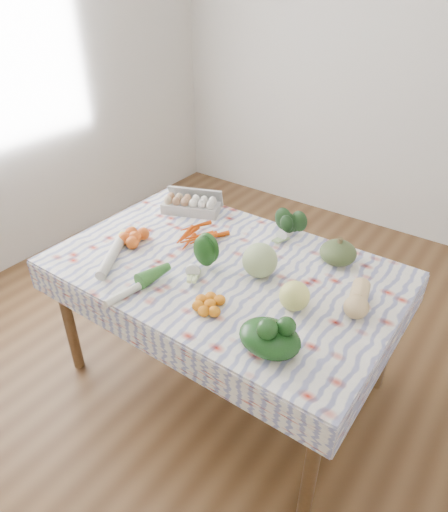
{
  "coord_description": "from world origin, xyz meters",
  "views": [
    {
      "loc": [
        1.07,
        -1.49,
        2.02
      ],
      "look_at": [
        0.0,
        0.0,
        0.82
      ],
      "focal_mm": 32.0,
      "sensor_mm": 36.0,
      "label": 1
    }
  ],
  "objects": [
    {
      "name": "daikon",
      "position": [
        -0.48,
        -0.28,
        0.79
      ],
      "size": [
        0.23,
        0.34,
        0.05
      ],
      "primitive_type": "cylinder",
      "rotation": [
        1.57,
        0.0,
        0.52
      ],
      "color": "beige",
      "rests_on": "tablecloth"
    },
    {
      "name": "carrot_bunch",
      "position": [
        -0.26,
        0.1,
        0.78
      ],
      "size": [
        0.28,
        0.27,
        0.04
      ],
      "primitive_type": "cube",
      "rotation": [
        0.0,
        0.0,
        -0.27
      ],
      "color": "#C73F06",
      "rests_on": "tablecloth"
    },
    {
      "name": "broccoli",
      "position": [
        -0.09,
        -0.12,
        0.82
      ],
      "size": [
        0.23,
        0.23,
        0.12
      ],
      "primitive_type": "ellipsoid",
      "rotation": [
        0.0,
        0.0,
        0.55
      ],
      "color": "#174413",
      "rests_on": "tablecloth"
    },
    {
      "name": "mandarin_cluster",
      "position": [
        0.14,
        -0.3,
        0.79
      ],
      "size": [
        0.22,
        0.22,
        0.05
      ],
      "primitive_type": "cube",
      "rotation": [
        0.0,
        0.0,
        0.36
      ],
      "color": "orange",
      "rests_on": "tablecloth"
    },
    {
      "name": "kale_bunch",
      "position": [
        0.11,
        0.41,
        0.83
      ],
      "size": [
        0.15,
        0.13,
        0.13
      ],
      "primitive_type": "ellipsoid",
      "rotation": [
        0.0,
        0.0,
        0.0
      ],
      "color": "#183616",
      "rests_on": "tablecloth"
    },
    {
      "name": "butternut_squash",
      "position": [
        0.65,
        0.08,
        0.81
      ],
      "size": [
        0.16,
        0.24,
        0.1
      ],
      "primitive_type": "ellipsoid",
      "rotation": [
        0.0,
        0.0,
        0.25
      ],
      "color": "#DCB677",
      "rests_on": "tablecloth"
    },
    {
      "name": "egg_carton",
      "position": [
        -0.48,
        0.34,
        0.81
      ],
      "size": [
        0.36,
        0.25,
        0.09
      ],
      "primitive_type": "cube",
      "rotation": [
        0.0,
        0.0,
        0.39
      ],
      "color": "#B2B1AC",
      "rests_on": "tablecloth"
    },
    {
      "name": "wall_back",
      "position": [
        0.0,
        2.25,
        1.4
      ],
      "size": [
        4.0,
        0.04,
        2.8
      ],
      "primitive_type": "cube",
      "color": "silver",
      "rests_on": "ground"
    },
    {
      "name": "grapefruit",
      "position": [
        0.43,
        -0.08,
        0.83
      ],
      "size": [
        0.16,
        0.16,
        0.13
      ],
      "primitive_type": "sphere",
      "rotation": [
        0.0,
        0.0,
        0.22
      ],
      "color": "#E6E670",
      "rests_on": "tablecloth"
    },
    {
      "name": "orange_cluster",
      "position": [
        -0.5,
        -0.1,
        0.8
      ],
      "size": [
        0.25,
        0.25,
        0.07
      ],
      "primitive_type": "cube",
      "rotation": [
        0.0,
        0.0,
        0.2
      ],
      "color": "#E75B19",
      "rests_on": "tablecloth"
    },
    {
      "name": "dining_table",
      "position": [
        0.0,
        0.0,
        0.68
      ],
      "size": [
        1.6,
        1.0,
        0.75
      ],
      "color": "brown",
      "rests_on": "ground"
    },
    {
      "name": "spinach_bag",
      "position": [
        0.47,
        -0.36,
        0.82
      ],
      "size": [
        0.31,
        0.28,
        0.11
      ],
      "primitive_type": "ellipsoid",
      "rotation": [
        0.0,
        0.0,
        -0.4
      ],
      "color": "#123311",
      "rests_on": "tablecloth"
    },
    {
      "name": "tablecloth",
      "position": [
        0.0,
        0.0,
        0.76
      ],
      "size": [
        1.66,
        1.06,
        0.01
      ],
      "primitive_type": "cube",
      "color": "white",
      "rests_on": "dining_table"
    },
    {
      "name": "leek",
      "position": [
        -0.2,
        -0.38,
        0.78
      ],
      "size": [
        0.09,
        0.35,
        0.04
      ],
      "primitive_type": "cylinder",
      "rotation": [
        1.57,
        0.0,
        -0.14
      ],
      "color": "silver",
      "rests_on": "tablecloth"
    },
    {
      "name": "ground",
      "position": [
        0.0,
        0.0,
        0.0
      ],
      "size": [
        4.5,
        4.5,
        0.0
      ],
      "primitive_type": "plane",
      "color": "#51341C",
      "rests_on": "ground"
    },
    {
      "name": "kabocha_squash",
      "position": [
        0.43,
        0.35,
        0.82
      ],
      "size": [
        0.21,
        0.21,
        0.12
      ],
      "primitive_type": "ellipsoid",
      "rotation": [
        0.0,
        0.0,
        0.21
      ],
      "color": "#46582D",
      "rests_on": "tablecloth"
    },
    {
      "name": "cabbage",
      "position": [
        0.18,
        0.04,
        0.84
      ],
      "size": [
        0.17,
        0.17,
        0.17
      ],
      "primitive_type": "sphere",
      "rotation": [
        0.0,
        0.0,
        0.01
      ],
      "color": "#A4BD7B",
      "rests_on": "tablecloth"
    }
  ]
}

